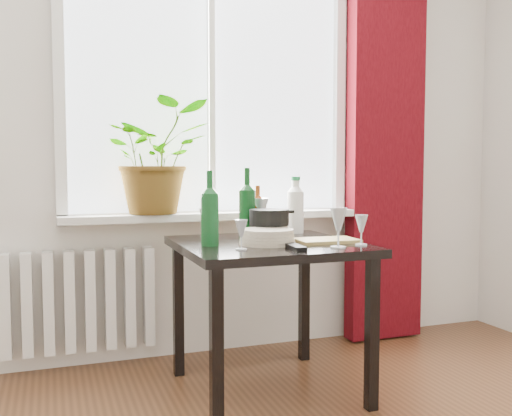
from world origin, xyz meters
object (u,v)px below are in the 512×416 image
object	(u,v)px
bottle_amber	(258,210)
wineglass_far_right	(361,230)
wineglass_front_right	(338,227)
cutting_board	(327,240)
radiator	(80,301)
potted_plant	(156,157)
wine_bottle_left	(210,207)
fondue_pot	(269,225)
wine_bottle_right	(247,202)
plate_stack	(267,237)
cleaning_bottle	(295,204)
wineglass_back_left	(205,222)
table	(268,261)
wineglass_front_left	(241,235)
tv_remote	(295,247)
wineglass_back_center	(261,216)

from	to	relation	value
bottle_amber	wineglass_far_right	bearing A→B (deg)	-58.33
wineglass_front_right	cutting_board	xyz separation A→B (m)	(0.04, 0.20, -0.09)
radiator	potted_plant	xyz separation A→B (m)	(0.42, -0.02, 0.78)
potted_plant	cutting_board	xyz separation A→B (m)	(0.70, -0.70, -0.41)
wine_bottle_left	fondue_pot	distance (m)	0.36
wine_bottle_right	wineglass_front_right	world-z (taller)	wine_bottle_right
plate_stack	cutting_board	xyz separation A→B (m)	(0.30, -0.02, -0.03)
bottle_amber	wineglass_front_right	bearing A→B (deg)	-72.11
wine_bottle_left	cleaning_bottle	bearing A→B (deg)	29.95
potted_plant	wineglass_back_left	bearing A→B (deg)	-53.66
table	wine_bottle_right	size ratio (longest dim) A/B	2.31
plate_stack	wineglass_front_left	bearing A→B (deg)	-143.00
wineglass_back_left	wineglass_front_left	distance (m)	0.53
wine_bottle_left	wine_bottle_right	size ratio (longest dim) A/B	0.97
tv_remote	radiator	bearing A→B (deg)	138.32
fondue_pot	cutting_board	size ratio (longest dim) A/B	0.77
wine_bottle_left	cutting_board	world-z (taller)	wine_bottle_left
wineglass_far_right	wineglass_back_center	bearing A→B (deg)	121.61
radiator	fondue_pot	bearing A→B (deg)	-32.08
bottle_amber	wineglass_back_center	size ratio (longest dim) A/B	1.33
bottle_amber	wineglass_front_right	size ratio (longest dim) A/B	1.48
wine_bottle_right	wineglass_far_right	xyz separation A→B (m)	(0.40, -0.46, -0.11)
table	wineglass_front_right	xyz separation A→B (m)	(0.23, -0.29, 0.19)
wineglass_front_right	radiator	bearing A→B (deg)	139.46
wineglass_front_right	wineglass_back_center	xyz separation A→B (m)	(-0.17, 0.55, 0.01)
cleaning_bottle	wineglass_back_left	xyz separation A→B (m)	(-0.51, 0.02, -0.09)
plate_stack	cutting_board	distance (m)	0.30
tv_remote	cutting_board	size ratio (longest dim) A/B	0.59
wine_bottle_right	wineglass_front_left	xyz separation A→B (m)	(-0.17, -0.41, -0.12)
wine_bottle_right	wineglass_far_right	size ratio (longest dim) A/B	2.52
wineglass_back_left	tv_remote	bearing A→B (deg)	-66.64
wineglass_back_center	potted_plant	bearing A→B (deg)	144.11
wine_bottle_left	wine_bottle_right	bearing A→B (deg)	40.94
bottle_amber	wineglass_front_left	distance (m)	0.54
tv_remote	plate_stack	bearing A→B (deg)	111.78
table	tv_remote	bearing A→B (deg)	-83.60
wineglass_back_left	potted_plant	bearing A→B (deg)	126.34
wineglass_far_right	tv_remote	world-z (taller)	wineglass_far_right
wine_bottle_left	bottle_amber	distance (m)	0.45
plate_stack	tv_remote	size ratio (longest dim) A/B	1.53
wine_bottle_left	tv_remote	bearing A→B (deg)	-36.49
cleaning_bottle	plate_stack	xyz separation A→B (m)	(-0.32, -0.39, -0.13)
bottle_amber	wineglass_front_left	world-z (taller)	bottle_amber
radiator	wineglass_back_left	world-z (taller)	wineglass_back_left
wineglass_back_center	wineglass_back_left	size ratio (longest dim) A/B	1.37
fondue_pot	wineglass_front_right	bearing A→B (deg)	-81.22
wineglass_back_left	fondue_pot	bearing A→B (deg)	-44.22
wineglass_front_right	wineglass_front_left	world-z (taller)	wineglass_front_right
potted_plant	wineglass_back_left	world-z (taller)	potted_plant
wine_bottle_right	wineglass_front_left	world-z (taller)	wine_bottle_right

